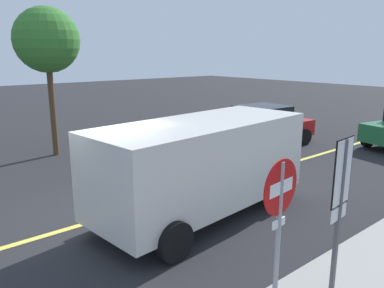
{
  "coord_description": "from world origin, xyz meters",
  "views": [
    {
      "loc": [
        -3.45,
        -7.42,
        3.64
      ],
      "look_at": [
        2.64,
        -0.08,
        1.36
      ],
      "focal_mm": 35.66,
      "sensor_mm": 36.0,
      "label": 1
    }
  ],
  "objects": [
    {
      "name": "white_van",
      "position": [
        1.9,
        -1.28,
        1.27
      ],
      "size": [
        5.37,
        2.66,
        2.2
      ],
      "color": "silver",
      "rests_on": "ground_plane"
    },
    {
      "name": "tree_centre_verge",
      "position": [
        1.37,
        6.2,
        4.06
      ],
      "size": [
        2.24,
        2.24,
        5.21
      ],
      "color": "#513823",
      "rests_on": "ground_plane"
    },
    {
      "name": "car_red_behind_van",
      "position": [
        8.51,
        2.4,
        0.8
      ],
      "size": [
        4.04,
        2.44,
        1.59
      ],
      "color": "red",
      "rests_on": "ground_plane"
    },
    {
      "name": "stop_sign",
      "position": [
        0.4,
        -4.58,
        1.6
      ],
      "size": [
        0.76,
        0.1,
        2.34
      ],
      "color": "gray",
      "rests_on": "ground_plane"
    },
    {
      "name": "ground_plane",
      "position": [
        0.0,
        0.0,
        0.0
      ],
      "size": [
        80.0,
        80.0,
        0.0
      ],
      "primitive_type": "plane",
      "color": "#262628"
    },
    {
      "name": "speed_limit_sign",
      "position": [
        1.41,
        -4.85,
        1.76
      ],
      "size": [
        0.54,
        0.07,
        2.52
      ],
      "color": "#4C4C51",
      "rests_on": "ground_plane"
    },
    {
      "name": "lane_marking_centre",
      "position": [
        3.0,
        0.0,
        0.01
      ],
      "size": [
        28.0,
        0.16,
        0.01
      ],
      "primitive_type": "cube",
      "color": "#E0D14C"
    }
  ]
}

